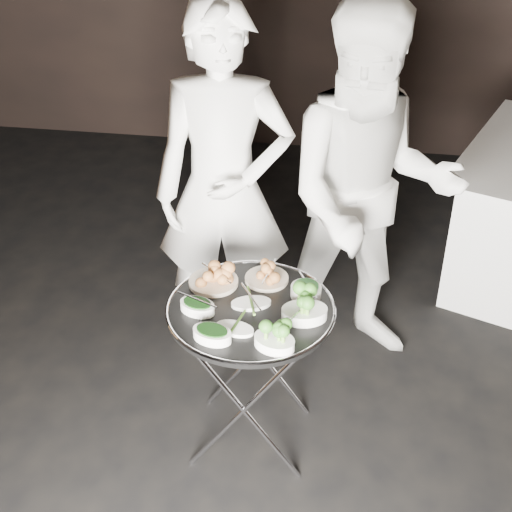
# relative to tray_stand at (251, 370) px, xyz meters

# --- Properties ---
(floor) EXTENTS (6.00, 7.00, 0.05)m
(floor) POSITION_rel_tray_stand_xyz_m (-0.18, -0.03, -0.46)
(floor) COLOR black
(floor) RESTS_ON ground
(tray_stand) EXTENTS (0.52, 0.44, 0.77)m
(tray_stand) POSITION_rel_tray_stand_xyz_m (0.00, 0.00, 0.00)
(tray_stand) COLOR silver
(tray_stand) RESTS_ON floor
(serving_tray) EXTENTS (0.73, 0.73, 0.04)m
(serving_tray) POSITION_rel_tray_stand_xyz_m (-0.00, -0.00, 0.34)
(serving_tray) COLOR black
(serving_tray) RESTS_ON tray_stand
(potato_plate_a) EXTENTS (0.22, 0.22, 0.08)m
(potato_plate_a) POSITION_rel_tray_stand_xyz_m (-0.19, 0.15, 0.39)
(potato_plate_a) COLOR beige
(potato_plate_a) RESTS_ON serving_tray
(potato_plate_b) EXTENTS (0.20, 0.20, 0.07)m
(potato_plate_b) POSITION_rel_tray_stand_xyz_m (0.04, 0.21, 0.38)
(potato_plate_b) COLOR beige
(potato_plate_b) RESTS_ON serving_tray
(greens_bowl) EXTENTS (0.13, 0.13, 0.08)m
(greens_bowl) POSITION_rel_tray_stand_xyz_m (0.22, 0.12, 0.39)
(greens_bowl) COLOR white
(greens_bowl) RESTS_ON serving_tray
(asparagus_plate_a) EXTENTS (0.19, 0.14, 0.04)m
(asparagus_plate_a) POSITION_rel_tray_stand_xyz_m (-0.00, 0.02, 0.37)
(asparagus_plate_a) COLOR white
(asparagus_plate_a) RESTS_ON serving_tray
(asparagus_plate_b) EXTENTS (0.18, 0.12, 0.03)m
(asparagus_plate_b) POSITION_rel_tray_stand_xyz_m (-0.04, -0.16, 0.37)
(asparagus_plate_b) COLOR white
(asparagus_plate_b) RESTS_ON serving_tray
(spinach_bowl_a) EXTENTS (0.18, 0.14, 0.06)m
(spinach_bowl_a) POSITION_rel_tray_stand_xyz_m (-0.22, -0.06, 0.38)
(spinach_bowl_a) COLOR white
(spinach_bowl_a) RESTS_ON serving_tray
(spinach_bowl_b) EXTENTS (0.18, 0.14, 0.07)m
(spinach_bowl_b) POSITION_rel_tray_stand_xyz_m (-0.12, -0.23, 0.38)
(spinach_bowl_b) COLOR white
(spinach_bowl_b) RESTS_ON serving_tray
(broccoli_bowl_a) EXTENTS (0.22, 0.18, 0.08)m
(broccoli_bowl_a) POSITION_rel_tray_stand_xyz_m (0.23, -0.04, 0.39)
(broccoli_bowl_a) COLOR white
(broccoli_bowl_a) RESTS_ON serving_tray
(broccoli_bowl_b) EXTENTS (0.20, 0.17, 0.07)m
(broccoli_bowl_b) POSITION_rel_tray_stand_xyz_m (0.13, -0.24, 0.39)
(broccoli_bowl_b) COLOR white
(broccoli_bowl_b) RESTS_ON serving_tray
(serving_utensils) EXTENTS (0.59, 0.46, 0.01)m
(serving_utensils) POSITION_rel_tray_stand_xyz_m (0.02, 0.07, 0.41)
(serving_utensils) COLOR silver
(serving_utensils) RESTS_ON serving_tray
(waiter_left) EXTENTS (0.74, 0.54, 1.90)m
(waiter_left) POSITION_rel_tray_stand_xyz_m (-0.25, 0.70, 0.52)
(waiter_left) COLOR white
(waiter_left) RESTS_ON floor
(waiter_right) EXTENTS (1.04, 0.87, 1.92)m
(waiter_right) POSITION_rel_tray_stand_xyz_m (0.47, 0.76, 0.53)
(waiter_right) COLOR white
(waiter_right) RESTS_ON floor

